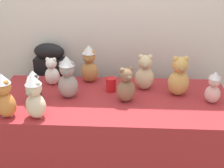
% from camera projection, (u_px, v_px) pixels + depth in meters
% --- Properties ---
extents(wall_back, '(7.00, 0.08, 2.60)m').
position_uv_depth(wall_back, '(116.00, 5.00, 2.61)').
color(wall_back, silver).
rests_on(wall_back, ground_plane).
extents(display_table, '(1.79, 0.78, 0.72)m').
position_uv_depth(display_table, '(112.00, 138.00, 2.43)').
color(display_table, maroon).
rests_on(display_table, ground_plane).
extents(instrument_case, '(0.29, 0.14, 0.98)m').
position_uv_depth(instrument_case, '(53.00, 92.00, 2.87)').
color(instrument_case, black).
rests_on(instrument_case, ground_plane).
extents(teddy_bear_blush, '(0.14, 0.13, 0.25)m').
position_uv_depth(teddy_bear_blush, '(213.00, 88.00, 2.17)').
color(teddy_bear_blush, beige).
rests_on(teddy_bear_blush, display_table).
extents(teddy_bear_mocha, '(0.18, 0.17, 0.27)m').
position_uv_depth(teddy_bear_mocha, '(126.00, 86.00, 2.19)').
color(teddy_bear_mocha, '#7F6047').
rests_on(teddy_bear_mocha, display_table).
extents(teddy_bear_ginger, '(0.18, 0.17, 0.31)m').
position_uv_depth(teddy_bear_ginger, '(4.00, 96.00, 1.98)').
color(teddy_bear_ginger, '#D17F3D').
rests_on(teddy_bear_ginger, display_table).
extents(teddy_bear_honey, '(0.17, 0.15, 0.32)m').
position_uv_depth(teddy_bear_honey, '(179.00, 77.00, 2.27)').
color(teddy_bear_honey, tan).
rests_on(teddy_bear_honey, display_table).
extents(teddy_bear_sand, '(0.15, 0.14, 0.29)m').
position_uv_depth(teddy_bear_sand, '(145.00, 73.00, 2.37)').
color(teddy_bear_sand, '#CCB78E').
rests_on(teddy_bear_sand, display_table).
extents(teddy_bear_cream, '(0.18, 0.17, 0.31)m').
position_uv_depth(teddy_bear_cream, '(35.00, 97.00, 1.97)').
color(teddy_bear_cream, beige).
rests_on(teddy_bear_cream, display_table).
extents(teddy_bear_ash, '(0.16, 0.14, 0.33)m').
position_uv_depth(teddy_bear_ash, '(68.00, 78.00, 2.23)').
color(teddy_bear_ash, gray).
rests_on(teddy_bear_ash, display_table).
extents(teddy_bear_caramel, '(0.17, 0.16, 0.32)m').
position_uv_depth(teddy_bear_caramel, '(89.00, 64.00, 2.49)').
color(teddy_bear_caramel, '#B27A42').
rests_on(teddy_bear_caramel, display_table).
extents(teddy_bear_charcoal, '(0.14, 0.13, 0.25)m').
position_uv_depth(teddy_bear_charcoal, '(34.00, 86.00, 2.19)').
color(teddy_bear_charcoal, '#383533').
rests_on(teddy_bear_charcoal, display_table).
extents(teddy_bear_snow, '(0.13, 0.11, 0.24)m').
position_uv_depth(teddy_bear_snow, '(52.00, 72.00, 2.46)').
color(teddy_bear_snow, white).
rests_on(teddy_bear_snow, display_table).
extents(party_cup_red, '(0.08, 0.08, 0.11)m').
position_uv_depth(party_cup_red, '(111.00, 85.00, 2.37)').
color(party_cup_red, red).
rests_on(party_cup_red, display_table).
extents(name_card_front_left, '(0.07, 0.01, 0.05)m').
position_uv_depth(name_card_front_left, '(7.00, 113.00, 2.03)').
color(name_card_front_left, white).
rests_on(name_card_front_left, display_table).
extents(name_card_front_middle, '(0.07, 0.01, 0.05)m').
position_uv_depth(name_card_front_middle, '(32.00, 104.00, 2.14)').
color(name_card_front_middle, white).
rests_on(name_card_front_middle, display_table).
extents(name_card_front_right, '(0.07, 0.02, 0.05)m').
position_uv_depth(name_card_front_right, '(37.00, 114.00, 2.02)').
color(name_card_front_right, white).
rests_on(name_card_front_right, display_table).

